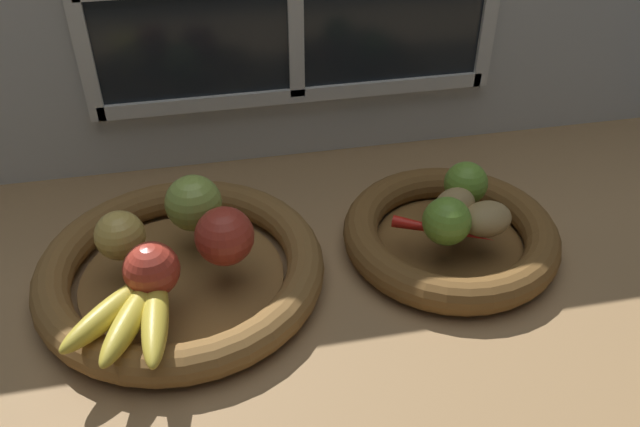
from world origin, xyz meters
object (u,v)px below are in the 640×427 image
(fruit_bowl_right, at_px, (450,235))
(apple_green_back, at_px, (193,203))
(apple_red_right, at_px, (224,236))
(potato_small, at_px, (486,219))
(lime_far, at_px, (466,183))
(chili_pepper, at_px, (443,231))
(apple_red_front, at_px, (152,270))
(lime_near, at_px, (447,221))
(banana_bunch_front, at_px, (134,313))
(potato_large, at_px, (454,206))
(fruit_bowl_left, at_px, (181,270))
(apple_golden_left, at_px, (120,238))

(fruit_bowl_right, xyz_separation_m, apple_green_back, (-0.36, 0.06, 0.07))
(apple_red_right, xyz_separation_m, potato_small, (0.35, -0.01, -0.02))
(lime_far, bearing_deg, chili_pepper, -128.93)
(apple_red_front, xyz_separation_m, lime_near, (0.39, 0.02, -0.00))
(potato_small, relative_size, lime_near, 1.09)
(potato_small, bearing_deg, lime_near, -173.33)
(potato_small, bearing_deg, fruit_bowl_right, 135.00)
(banana_bunch_front, distance_m, lime_near, 0.42)
(fruit_bowl_right, bearing_deg, chili_pepper, -130.30)
(potato_large, bearing_deg, lime_near, -123.69)
(fruit_bowl_right, xyz_separation_m, apple_red_front, (-0.41, -0.06, 0.06))
(chili_pepper, bearing_deg, potato_small, 26.14)
(chili_pepper, bearing_deg, fruit_bowl_left, -155.58)
(apple_golden_left, bearing_deg, lime_near, -6.73)
(banana_bunch_front, height_order, lime_far, lime_far)
(apple_golden_left, bearing_deg, lime_far, 3.70)
(potato_small, distance_m, chili_pepper, 0.06)
(apple_red_front, xyz_separation_m, apple_red_right, (0.09, 0.04, 0.00))
(lime_far, bearing_deg, banana_bunch_front, -161.57)
(fruit_bowl_left, height_order, chili_pepper, chili_pepper)
(apple_red_right, xyz_separation_m, apple_golden_left, (-0.13, 0.03, -0.01))
(apple_golden_left, xyz_separation_m, banana_bunch_front, (0.02, -0.12, -0.02))
(apple_green_back, xyz_separation_m, banana_bunch_front, (-0.08, -0.17, -0.02))
(potato_large, relative_size, lime_far, 1.04)
(lime_near, height_order, chili_pepper, lime_near)
(apple_red_right, xyz_separation_m, lime_near, (0.29, -0.02, -0.01))
(fruit_bowl_left, bearing_deg, fruit_bowl_right, 0.00)
(banana_bunch_front, xyz_separation_m, chili_pepper, (0.41, 0.08, -0.01))
(apple_green_back, xyz_separation_m, apple_red_right, (0.04, -0.08, -0.00))
(apple_green_back, relative_size, apple_red_front, 1.13)
(lime_far, relative_size, chili_pepper, 0.45)
(apple_golden_left, bearing_deg, potato_small, -5.06)
(potato_large, relative_size, potato_small, 0.92)
(fruit_bowl_right, xyz_separation_m, lime_near, (-0.03, -0.04, 0.06))
(fruit_bowl_left, distance_m, apple_green_back, 0.09)
(fruit_bowl_left, bearing_deg, apple_golden_left, 172.37)
(fruit_bowl_right, bearing_deg, potato_large, -90.00)
(fruit_bowl_left, relative_size, lime_far, 6.13)
(apple_golden_left, bearing_deg, chili_pepper, -5.33)
(apple_red_front, bearing_deg, apple_green_back, 65.19)
(fruit_bowl_left, relative_size, lime_near, 5.88)
(apple_golden_left, xyz_separation_m, potato_small, (0.49, -0.04, -0.01))
(apple_green_back, bearing_deg, banana_bunch_front, -114.56)
(lime_near, bearing_deg, apple_red_front, -176.57)
(apple_red_front, xyz_separation_m, apple_golden_left, (-0.04, 0.07, -0.00))
(apple_green_back, xyz_separation_m, potato_large, (0.36, -0.06, -0.01))
(apple_red_right, height_order, apple_golden_left, apple_red_right)
(apple_red_front, xyz_separation_m, lime_far, (0.44, 0.10, -0.00))
(apple_green_back, relative_size, potato_large, 1.19)
(apple_green_back, height_order, banana_bunch_front, apple_green_back)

